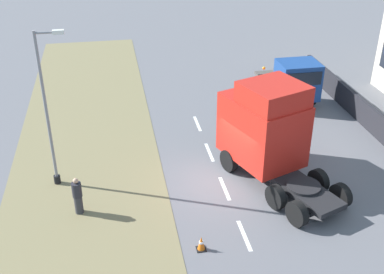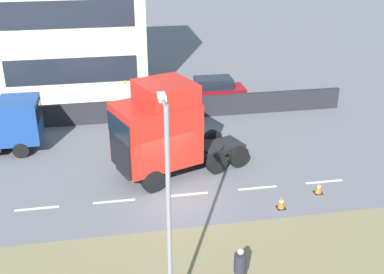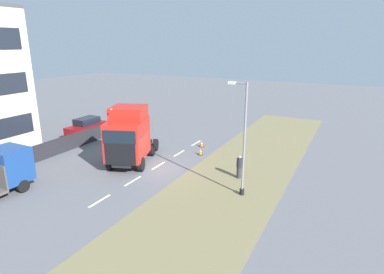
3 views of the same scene
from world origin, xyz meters
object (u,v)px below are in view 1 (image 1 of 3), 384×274
Objects in this scene: lorry_cab at (266,130)px; traffic_cone_lead at (201,243)px; flatbed_truck at (294,81)px; pedestrian at (78,196)px; lamp_post at (50,117)px.

traffic_cone_lead is at bearing -150.72° from lorry_cab.
pedestrian is at bearing 35.01° from flatbed_truck.
flatbed_truck is 9.61× the size of traffic_cone_lead.
traffic_cone_lead is at bearing -34.35° from pedestrian.
flatbed_truck reaches higher than traffic_cone_lead.
lamp_post is 8.19m from traffic_cone_lead.
pedestrian is (0.93, -2.35, -2.46)m from lamp_post.
lorry_cab is 0.97× the size of lamp_post.
flatbed_truck is 0.80× the size of lamp_post.
lorry_cab is 8.51m from pedestrian.
lorry_cab is 11.57× the size of traffic_cone_lead.
traffic_cone_lead is (-7.94, -11.79, -1.16)m from flatbed_truck.
pedestrian is at bearing 145.65° from traffic_cone_lead.
lorry_cab is at bearing -5.48° from lamp_post.
lorry_cab reaches higher than flatbed_truck.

